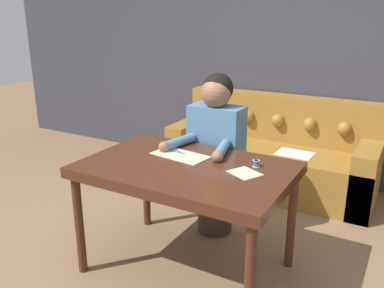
{
  "coord_description": "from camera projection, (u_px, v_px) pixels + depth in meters",
  "views": [
    {
      "loc": [
        1.18,
        -1.98,
        1.71
      ],
      "look_at": [
        -0.11,
        0.28,
        0.88
      ],
      "focal_mm": 38.0,
      "sensor_mm": 36.0,
      "label": 1
    }
  ],
  "objects": [
    {
      "name": "pattern_paper_main",
      "position": [
        180.0,
        155.0,
        2.81
      ],
      "size": [
        0.42,
        0.26,
        0.0
      ],
      "color": "beige",
      "rests_on": "dining_table"
    },
    {
      "name": "pattern_paper_offcut",
      "position": [
        245.0,
        173.0,
        2.5
      ],
      "size": [
        0.23,
        0.22,
        0.0
      ],
      "color": "beige",
      "rests_on": "dining_table"
    },
    {
      "name": "couch",
      "position": [
        272.0,
        156.0,
        4.17
      ],
      "size": [
        2.03,
        0.81,
        0.92
      ],
      "color": "olive",
      "rests_on": "ground_plane"
    },
    {
      "name": "thread_spool",
      "position": [
        256.0,
        163.0,
        2.6
      ],
      "size": [
        0.04,
        0.04,
        0.05
      ],
      "color": "#3366B2",
      "rests_on": "dining_table"
    },
    {
      "name": "ground_plane",
      "position": [
        185.0,
        282.0,
        2.72
      ],
      "size": [
        16.0,
        16.0,
        0.0
      ],
      "primitive_type": "plane",
      "color": "#846647"
    },
    {
      "name": "wall_back",
      "position": [
        295.0,
        56.0,
        4.18
      ],
      "size": [
        8.0,
        0.06,
        2.6
      ],
      "color": "#383842",
      "rests_on": "ground_plane"
    },
    {
      "name": "scissors",
      "position": [
        180.0,
        153.0,
        2.86
      ],
      "size": [
        0.25,
        0.11,
        0.01
      ],
      "color": "silver",
      "rests_on": "dining_table"
    },
    {
      "name": "dining_table",
      "position": [
        186.0,
        176.0,
        2.66
      ],
      "size": [
        1.35,
        0.89,
        0.78
      ],
      "color": "#472314",
      "rests_on": "ground_plane"
    },
    {
      "name": "person",
      "position": [
        215.0,
        152.0,
        3.17
      ],
      "size": [
        0.5,
        0.6,
        1.3
      ],
      "color": "#33281E",
      "rests_on": "ground_plane"
    }
  ]
}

